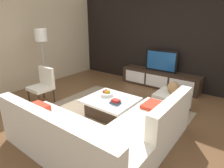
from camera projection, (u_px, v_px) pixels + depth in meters
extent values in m
plane|color=brown|center=(111.00, 118.00, 4.08)|extent=(14.00, 14.00, 0.00)
cube|color=black|center=(167.00, 40.00, 5.65)|extent=(6.40, 0.12, 2.80)
cube|color=#C6B28E|center=(29.00, 40.00, 5.60)|extent=(0.12, 5.20, 2.80)
cube|color=gray|center=(108.00, 116.00, 4.14)|extent=(2.99, 2.62, 0.01)
cube|color=#332319|center=(160.00, 79.00, 5.80)|extent=(2.37, 0.47, 0.50)
cube|color=white|center=(135.00, 77.00, 6.04)|extent=(0.67, 0.01, 0.35)
cube|color=white|center=(156.00, 81.00, 5.62)|extent=(0.67, 0.01, 0.35)
cube|color=white|center=(181.00, 86.00, 5.21)|extent=(0.67, 0.01, 0.35)
cube|color=black|center=(161.00, 61.00, 5.62)|extent=(0.96, 0.05, 0.63)
cube|color=#194C8C|center=(161.00, 61.00, 5.59)|extent=(0.86, 0.01, 0.53)
cube|color=silver|center=(70.00, 143.00, 2.92)|extent=(2.39, 0.85, 0.44)
cube|color=silver|center=(48.00, 128.00, 2.53)|extent=(2.39, 0.18, 0.41)
cube|color=silver|center=(150.00, 127.00, 3.33)|extent=(0.85, 1.43, 0.44)
cube|color=silver|center=(171.00, 111.00, 3.00)|extent=(0.18, 1.43, 0.41)
cube|color=red|center=(40.00, 110.00, 3.22)|extent=(0.36, 0.20, 0.22)
cube|color=red|center=(160.00, 107.00, 3.52)|extent=(0.60, 0.44, 0.06)
cube|color=#332319|center=(111.00, 108.00, 4.16)|extent=(0.84, 0.76, 0.33)
cube|color=white|center=(111.00, 100.00, 4.10)|extent=(1.05, 0.95, 0.05)
cylinder|color=#332319|center=(29.00, 96.00, 4.74)|extent=(0.04, 0.04, 0.38)
cylinder|color=#332319|center=(39.00, 100.00, 4.48)|extent=(0.04, 0.04, 0.38)
cylinder|color=#332319|center=(43.00, 91.00, 5.05)|extent=(0.04, 0.04, 0.38)
cylinder|color=#332319|center=(54.00, 95.00, 4.80)|extent=(0.04, 0.04, 0.38)
cube|color=silver|center=(40.00, 88.00, 4.70)|extent=(0.53, 0.49, 0.08)
cube|color=silver|center=(46.00, 76.00, 4.77)|extent=(0.53, 0.08, 0.45)
cylinder|color=#A5A5AA|center=(47.00, 90.00, 5.60)|extent=(0.28, 0.28, 0.02)
cylinder|color=#A5A5AA|center=(45.00, 66.00, 5.37)|extent=(0.03, 0.03, 1.39)
cylinder|color=white|center=(41.00, 35.00, 5.08)|extent=(0.31, 0.31, 0.32)
cube|color=silver|center=(172.00, 101.00, 4.41)|extent=(0.70, 0.70, 0.40)
cylinder|color=silver|center=(107.00, 94.00, 4.26)|extent=(0.28, 0.28, 0.07)
sphere|color=gold|center=(108.00, 92.00, 4.22)|extent=(0.09, 0.09, 0.09)
sphere|color=#4C8C33|center=(108.00, 92.00, 4.25)|extent=(0.09, 0.09, 0.09)
sphere|color=#B23326|center=(106.00, 91.00, 4.27)|extent=(0.09, 0.09, 0.09)
sphere|color=#B23326|center=(104.00, 92.00, 4.24)|extent=(0.09, 0.09, 0.09)
sphere|color=gold|center=(106.00, 92.00, 4.21)|extent=(0.08, 0.08, 0.08)
sphere|color=#997247|center=(173.00, 88.00, 4.30)|extent=(0.27, 0.27, 0.27)
cube|color=#2D516B|center=(115.00, 103.00, 3.87)|extent=(0.21, 0.15, 0.03)
cube|color=maroon|center=(116.00, 101.00, 3.86)|extent=(0.15, 0.14, 0.03)
cube|color=maroon|center=(116.00, 100.00, 3.85)|extent=(0.16, 0.12, 0.03)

